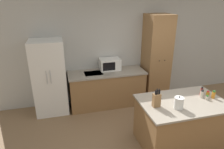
# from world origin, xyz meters

# --- Properties ---
(ground_plane) EXTENTS (14.00, 14.00, 0.00)m
(ground_plane) POSITION_xyz_m (0.00, 0.00, 0.00)
(ground_plane) COLOR #846647
(wall_back) EXTENTS (7.20, 0.06, 2.60)m
(wall_back) POSITION_xyz_m (0.00, 2.33, 1.30)
(wall_back) COLOR #B2B2AD
(wall_back) RESTS_ON ground_plane
(refrigerator) EXTENTS (0.74, 0.66, 1.77)m
(refrigerator) POSITION_xyz_m (-2.25, 1.98, 0.88)
(refrigerator) COLOR white
(refrigerator) RESTS_ON ground_plane
(back_counter) EXTENTS (1.91, 0.70, 0.90)m
(back_counter) POSITION_xyz_m (-0.88, 1.97, 0.45)
(back_counter) COLOR olive
(back_counter) RESTS_ON ground_plane
(pantry_cabinet) EXTENTS (0.61, 0.63, 2.26)m
(pantry_cabinet) POSITION_xyz_m (0.46, 2.00, 1.13)
(pantry_cabinet) COLOR olive
(pantry_cabinet) RESTS_ON ground_plane
(kitchen_island) EXTENTS (1.54, 1.00, 0.90)m
(kitchen_island) POSITION_xyz_m (0.10, 0.17, 0.45)
(kitchen_island) COLOR olive
(kitchen_island) RESTS_ON ground_plane
(microwave) EXTENTS (0.52, 0.34, 0.29)m
(microwave) POSITION_xyz_m (-0.76, 2.11, 1.04)
(microwave) COLOR white
(microwave) RESTS_ON back_counter
(knife_block) EXTENTS (0.13, 0.09, 0.34)m
(knife_block) POSITION_xyz_m (-0.44, 0.15, 1.02)
(knife_block) COLOR olive
(knife_block) RESTS_ON kitchen_island
(spice_bottle_tall_dark) EXTENTS (0.06, 0.06, 0.15)m
(spice_bottle_tall_dark) POSITION_xyz_m (0.53, 0.24, 0.97)
(spice_bottle_tall_dark) COLOR beige
(spice_bottle_tall_dark) RESTS_ON kitchen_island
(spice_bottle_short_red) EXTENTS (0.06, 0.06, 0.15)m
(spice_bottle_short_red) POSITION_xyz_m (0.72, 0.15, 0.96)
(spice_bottle_short_red) COLOR orange
(spice_bottle_short_red) RESTS_ON kitchen_island
(spice_bottle_amber_oil) EXTENTS (0.05, 0.05, 0.18)m
(spice_bottle_amber_oil) POSITION_xyz_m (0.57, 0.31, 0.98)
(spice_bottle_amber_oil) COLOR #B2281E
(spice_bottle_amber_oil) RESTS_ON kitchen_island
(spice_bottle_green_herb) EXTENTS (0.06, 0.06, 0.08)m
(spice_bottle_green_herb) POSITION_xyz_m (0.57, 0.14, 0.93)
(spice_bottle_green_herb) COLOR beige
(spice_bottle_green_herb) RESTS_ON kitchen_island
(spice_bottle_pale_salt) EXTENTS (0.06, 0.06, 0.08)m
(spice_bottle_pale_salt) POSITION_xyz_m (0.70, 0.28, 0.93)
(spice_bottle_pale_salt) COLOR gold
(spice_bottle_pale_salt) RESTS_ON kitchen_island
(kettle) EXTENTS (0.16, 0.16, 0.23)m
(kettle) POSITION_xyz_m (-0.11, 0.00, 1.00)
(kettle) COLOR white
(kettle) RESTS_ON kitchen_island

